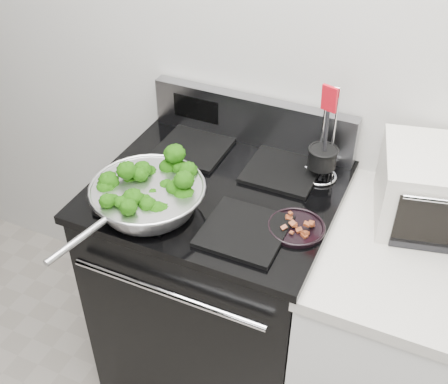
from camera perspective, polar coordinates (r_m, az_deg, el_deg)
The scene contains 7 objects.
back_wall at distance 1.85m, azimuth 12.52°, elevation 13.98°, with size 4.00×0.02×2.70m, color silver.
gas_range at distance 2.17m, azimuth -0.62°, elevation -9.18°, with size 0.79×0.69×1.13m.
counter at distance 2.09m, azimuth 17.26°, elevation -15.04°, with size 0.62×0.68×0.92m.
skillet at distance 1.74m, azimuth -7.79°, elevation -0.38°, with size 0.36×0.57×0.08m.
broccoli_pile at distance 1.73m, azimuth -7.79°, elevation 0.18°, with size 0.28×0.28×0.10m, color black, non-canonical shape.
bacon_plate at distance 1.69m, azimuth 7.37°, elevation -3.31°, with size 0.17×0.17×0.04m.
utensil_holder at distance 1.88m, azimuth 9.90°, elevation 3.01°, with size 0.11×0.11×0.35m.
Camera 1 is at (0.33, 0.08, 2.07)m, focal length 45.00 mm.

